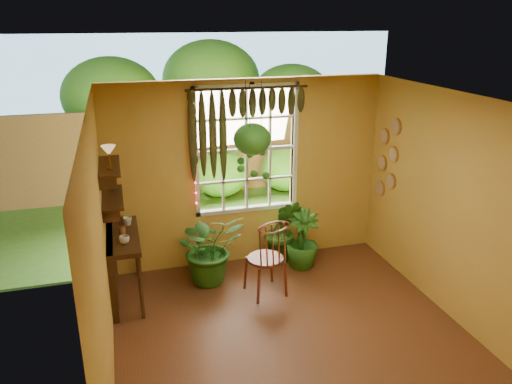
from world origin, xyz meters
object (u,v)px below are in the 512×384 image
counter_ledge (116,260)px  hanging_basket (252,142)px  potted_plant_mid (283,231)px  potted_plant_left (210,247)px  windsor_chair (267,269)px

counter_ledge → hanging_basket: bearing=9.3°
potted_plant_mid → potted_plant_left: bearing=-167.2°
counter_ledge → potted_plant_mid: size_ratio=1.19×
counter_ledge → potted_plant_left: (1.24, 0.14, -0.04)m
counter_ledge → windsor_chair: (1.89, -0.41, -0.18)m
potted_plant_left → potted_plant_mid: size_ratio=1.01×
hanging_basket → windsor_chair: bearing=-90.6°
windsor_chair → potted_plant_left: bearing=129.4°
potted_plant_left → counter_ledge: bearing=-173.8°
potted_plant_mid → hanging_basket: hanging_basket is taller
potted_plant_left → windsor_chair: bearing=-40.3°
potted_plant_left → hanging_basket: size_ratio=0.77×
potted_plant_left → hanging_basket: 1.55m
potted_plant_mid → counter_ledge: bearing=-170.6°
hanging_basket → potted_plant_mid: bearing=9.9°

